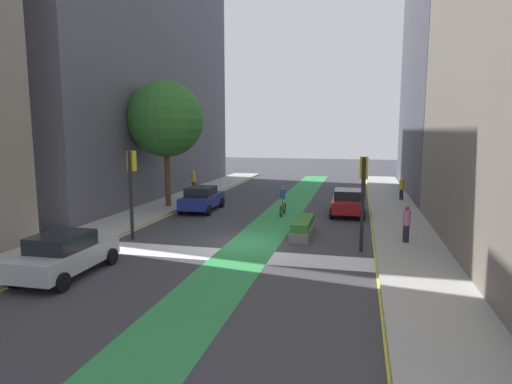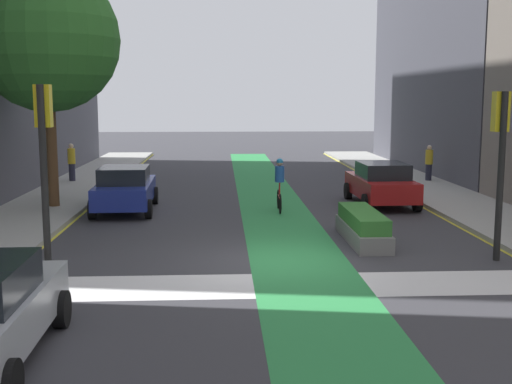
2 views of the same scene
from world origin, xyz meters
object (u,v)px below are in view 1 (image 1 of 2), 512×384
object	(u,v)px
traffic_signal_near_right	(363,185)
traffic_signal_near_left	(131,178)
pedestrian_sidewalk_left_a	(194,181)
pedestrian_sidewalk_right_a	(406,223)
car_red_right_far	(348,202)
median_planter	(303,228)
street_tree_near	(166,119)
cyclist_in_lane	(283,200)
pedestrian_sidewalk_right_b	(402,189)
car_blue_left_far	(202,198)
car_silver_left_near	(65,254)

from	to	relation	value
traffic_signal_near_right	traffic_signal_near_left	xyz separation A→B (m)	(-10.62, -0.35, 0.10)
pedestrian_sidewalk_left_a	pedestrian_sidewalk_right_a	bearing A→B (deg)	-40.61
car_red_right_far	median_planter	size ratio (longest dim) A/B	1.23
street_tree_near	cyclist_in_lane	bearing A→B (deg)	-5.33
car_red_right_far	pedestrian_sidewalk_right_b	size ratio (longest dim) A/B	2.63
cyclist_in_lane	traffic_signal_near_right	bearing A→B (deg)	-56.12
car_blue_left_far	street_tree_near	xyz separation A→B (m)	(-2.54, 0.43, 5.05)
cyclist_in_lane	pedestrian_sidewalk_left_a	xyz separation A→B (m)	(-8.79, 7.69, 0.05)
street_tree_near	traffic_signal_near_right	bearing A→B (deg)	-31.48
traffic_signal_near_right	traffic_signal_near_left	size ratio (longest dim) A/B	0.97
car_silver_left_near	cyclist_in_lane	xyz separation A→B (m)	(5.64, 12.70, 0.17)
traffic_signal_near_right	car_blue_left_far	xyz separation A→B (m)	(-9.97, 7.23, -2.05)
car_red_right_far	pedestrian_sidewalk_right_a	world-z (taller)	pedestrian_sidewalk_right_a
car_silver_left_near	car_red_right_far	xyz separation A→B (m)	(9.48, 13.86, 0.00)
street_tree_near	median_planter	world-z (taller)	street_tree_near
car_red_right_far	median_planter	distance (m)	6.30
car_red_right_far	cyclist_in_lane	bearing A→B (deg)	-163.18
traffic_signal_near_right	car_blue_left_far	distance (m)	12.49
car_red_right_far	pedestrian_sidewalk_right_a	size ratio (longest dim) A/B	2.51
car_silver_left_near	car_blue_left_far	bearing A→B (deg)	88.61
pedestrian_sidewalk_right_a	cyclist_in_lane	bearing A→B (deg)	140.14
pedestrian_sidewalk_right_a	pedestrian_sidewalk_right_b	world-z (taller)	pedestrian_sidewalk_right_a
traffic_signal_near_left	pedestrian_sidewalk_right_b	world-z (taller)	traffic_signal_near_left
car_silver_left_near	car_blue_left_far	xyz separation A→B (m)	(0.32, 13.00, 0.00)
car_blue_left_far	cyclist_in_lane	bearing A→B (deg)	-3.27
car_red_right_far	pedestrian_sidewalk_left_a	bearing A→B (deg)	152.69
traffic_signal_near_right	car_blue_left_far	size ratio (longest dim) A/B	0.95
traffic_signal_near_right	pedestrian_sidewalk_right_a	size ratio (longest dim) A/B	2.41
cyclist_in_lane	street_tree_near	xyz separation A→B (m)	(-7.86, 0.73, 4.89)
car_blue_left_far	car_red_right_far	size ratio (longest dim) A/B	1.01
car_silver_left_near	pedestrian_sidewalk_left_a	distance (m)	20.62
pedestrian_sidewalk_left_a	street_tree_near	world-z (taller)	street_tree_near
car_red_right_far	pedestrian_sidewalk_left_a	size ratio (longest dim) A/B	2.49
pedestrian_sidewalk_right_a	pedestrian_sidewalk_left_a	distance (m)	20.29
car_blue_left_far	pedestrian_sidewalk_left_a	size ratio (longest dim) A/B	2.50
traffic_signal_near_left	median_planter	size ratio (longest dim) A/B	1.22
traffic_signal_near_right	street_tree_near	size ratio (longest dim) A/B	0.50
traffic_signal_near_left	car_blue_left_far	bearing A→B (deg)	85.15
car_blue_left_far	pedestrian_sidewalk_right_a	world-z (taller)	pedestrian_sidewalk_right_a
car_blue_left_far	median_planter	size ratio (longest dim) A/B	1.24
traffic_signal_near_left	street_tree_near	distance (m)	8.73
pedestrian_sidewalk_left_a	traffic_signal_near_right	bearing A→B (deg)	-47.39
pedestrian_sidewalk_left_a	median_planter	world-z (taller)	pedestrian_sidewalk_left_a
car_blue_left_far	pedestrian_sidewalk_left_a	world-z (taller)	pedestrian_sidewalk_left_a
car_silver_left_near	cyclist_in_lane	world-z (taller)	cyclist_in_lane
traffic_signal_near_left	car_blue_left_far	distance (m)	7.91
car_blue_left_far	street_tree_near	size ratio (longest dim) A/B	0.52
pedestrian_sidewalk_right_a	street_tree_near	xyz separation A→B (m)	(-14.47, 6.25, 4.85)
cyclist_in_lane	median_planter	distance (m)	5.18
street_tree_near	traffic_signal_near_left	bearing A→B (deg)	-76.71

